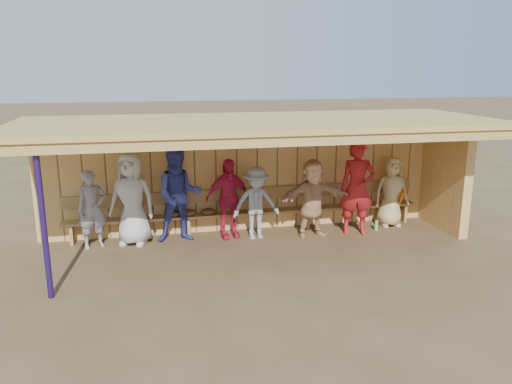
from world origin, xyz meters
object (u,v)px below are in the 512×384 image
player_a (92,209)px  player_g (357,188)px  player_b (132,199)px  player_f (312,198)px  player_d (228,199)px  player_h (391,192)px  player_e (256,203)px  player_c (179,195)px  bench (248,207)px

player_a → player_g: (5.34, -0.31, 0.22)m
player_b → player_f: bearing=15.9°
player_d → player_h: bearing=-12.0°
player_e → player_f: size_ratio=0.91×
player_c → player_e: player_c is taller
player_c → player_d: (0.99, -0.01, -0.13)m
player_e → bench: (-0.06, 0.49, -0.22)m
player_e → bench: size_ratio=0.20×
player_c → player_g: player_g is taller
player_b → player_e: 2.47m
player_d → player_g: player_g is taller
player_g → player_c: bearing=-172.7°
player_a → player_d: 2.66m
player_c → player_e: size_ratio=1.27×
player_b → player_h: 5.55m
player_b → player_h: bearing=20.6°
player_c → player_f: (2.70, -0.30, -0.14)m
player_b → bench: player_b is taller
player_c → player_f: bearing=-7.3°
player_a → player_d: bearing=-20.3°
player_h → bench: size_ratio=0.21×
player_c → bench: 1.56m
bench → player_f: bearing=-26.3°
player_g → player_b: bearing=-171.7°
player_c → player_e: 1.56m
player_c → player_d: 0.99m
player_b → player_c: player_c is taller
player_b → player_h: size_ratio=1.19×
player_d → bench: bearing=20.6°
player_d → player_f: size_ratio=1.01×
player_f → player_h: (1.92, 0.30, -0.04)m
player_g → player_h: 1.04m
player_c → player_d: size_ratio=1.15×
player_c → player_e: bearing=-7.9°
bench → player_b: bearing=-172.7°
player_d → player_f: (1.71, -0.29, -0.01)m
player_f → bench: bearing=145.1°
player_c → player_f: 2.72m
player_d → player_f: bearing=-21.8°
player_c → bench: size_ratio=0.25×
player_a → player_c: 1.69m
player_e → player_g: (2.12, -0.15, 0.24)m
player_e → player_h: size_ratio=0.96×
player_a → player_e: player_a is taller
player_h → bench: 3.17m
player_b → bench: size_ratio=0.24×
player_c → player_g: bearing=-6.2°
player_h → bench: player_h is taller
player_g → player_h: player_g is taller
player_g → player_a: bearing=-170.8°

